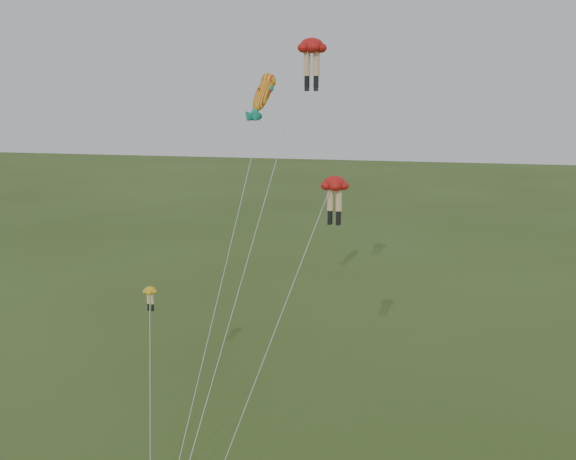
# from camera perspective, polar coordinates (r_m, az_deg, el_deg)

# --- Properties ---
(legs_kite_red_high) EXTENTS (4.11, 13.79, 20.17)m
(legs_kite_red_high) POSITION_cam_1_polar(r_m,az_deg,el_deg) (36.49, 2.02, 15.42)
(legs_kite_red_high) COLOR red
(legs_kite_red_high) RESTS_ON ground
(legs_kite_red_mid) EXTENTS (5.08, 7.11, 13.72)m
(legs_kite_red_mid) POSITION_cam_1_polar(r_m,az_deg,el_deg) (27.31, 3.90, 3.18)
(legs_kite_red_mid) COLOR red
(legs_kite_red_mid) RESTS_ON ground
(legs_kite_yellow) EXTENTS (3.62, 7.78, 7.33)m
(legs_kite_yellow) POSITION_cam_1_polar(r_m,az_deg,el_deg) (33.83, -12.17, -6.68)
(legs_kite_yellow) COLOR yellow
(legs_kite_yellow) RESTS_ON ground
(fish_kite) EXTENTS (2.12, 12.52, 18.52)m
(fish_kite) POSITION_cam_1_polar(r_m,az_deg,el_deg) (36.02, -2.25, 11.91)
(fish_kite) COLOR yellow
(fish_kite) RESTS_ON ground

